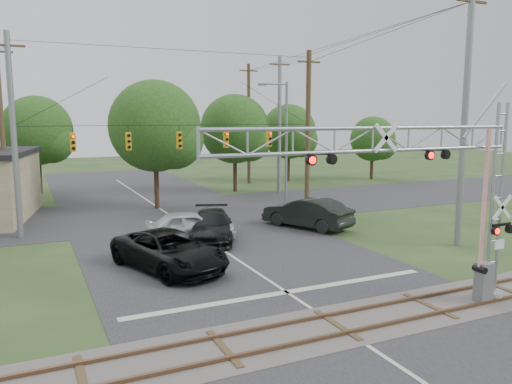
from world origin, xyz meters
name	(u,v)px	position (x,y,z in m)	size (l,w,h in m)	color
ground	(376,352)	(0.00, 0.00, 0.00)	(160.00, 160.00, 0.00)	#233B1B
road_main	(241,263)	(0.00, 10.00, 0.01)	(14.00, 90.00, 0.02)	#242426
road_cross	(165,212)	(0.00, 24.00, 0.01)	(90.00, 12.00, 0.02)	#242426
railroad_track	(337,325)	(0.00, 2.00, 0.03)	(90.00, 3.20, 0.17)	#554F49
crossing_gantry	(426,184)	(3.21, 1.64, 4.61)	(12.03, 0.94, 7.36)	gray
traffic_signal_span	(193,135)	(0.93, 20.00, 5.70)	(19.34, 0.36, 11.50)	gray
pickup_black	(169,251)	(-3.36, 10.43, 0.87)	(2.90, 6.29, 1.75)	black
car_dark	(211,226)	(0.22, 14.78, 0.82)	(2.30, 5.66, 1.64)	black
sedan_silver	(191,226)	(-0.89, 15.02, 0.86)	(2.03, 5.04, 1.72)	silver
suv_dark	(307,213)	(6.76, 15.35, 0.95)	(2.01, 5.76, 1.90)	black
streetlight	(284,136)	(9.91, 24.35, 5.38)	(2.57, 0.27, 9.63)	gray
utility_poles	(216,127)	(3.47, 22.59, 6.16)	(25.42, 28.56, 13.30)	#42341E
treeline	(137,133)	(0.23, 34.13, 5.49)	(56.79, 21.56, 9.61)	#39281A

